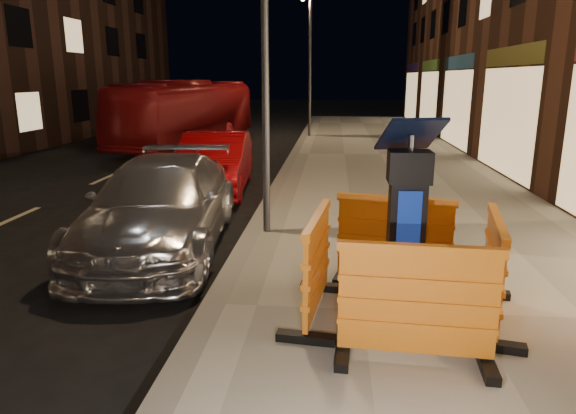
# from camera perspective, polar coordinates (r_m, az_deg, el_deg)

# --- Properties ---
(ground_plane) EXTENTS (120.00, 120.00, 0.00)m
(ground_plane) POSITION_cam_1_polar(r_m,az_deg,el_deg) (6.32, -8.23, -11.81)
(ground_plane) COLOR black
(ground_plane) RESTS_ON ground
(sidewalk) EXTENTS (6.00, 60.00, 0.15)m
(sidewalk) POSITION_cam_1_polar(r_m,az_deg,el_deg) (6.35, 19.77, -11.70)
(sidewalk) COLOR gray
(sidewalk) RESTS_ON ground
(kerb) EXTENTS (0.30, 60.00, 0.15)m
(kerb) POSITION_cam_1_polar(r_m,az_deg,el_deg) (6.29, -8.26, -11.19)
(kerb) COLOR slate
(kerb) RESTS_ON ground
(parking_kiosk) EXTENTS (0.76, 0.76, 2.09)m
(parking_kiosk) POSITION_cam_1_polar(r_m,az_deg,el_deg) (5.65, 12.97, -2.23)
(parking_kiosk) COLOR black
(parking_kiosk) RESTS_ON sidewalk
(barrier_front) EXTENTS (1.54, 0.72, 1.17)m
(barrier_front) POSITION_cam_1_polar(r_m,az_deg,el_deg) (4.92, 14.12, -10.54)
(barrier_front) COLOR orange
(barrier_front) RESTS_ON sidewalk
(barrier_back) EXTENTS (1.59, 0.92, 1.17)m
(barrier_back) POSITION_cam_1_polar(r_m,az_deg,el_deg) (6.68, 11.70, -3.73)
(barrier_back) COLOR orange
(barrier_back) RESTS_ON sidewalk
(barrier_kerbside) EXTENTS (0.80, 1.56, 1.17)m
(barrier_kerbside) POSITION_cam_1_polar(r_m,az_deg,el_deg) (5.74, 3.22, -6.47)
(barrier_kerbside) COLOR orange
(barrier_kerbside) RESTS_ON sidewalk
(barrier_bldgside) EXTENTS (0.89, 1.59, 1.17)m
(barrier_bldgside) POSITION_cam_1_polar(r_m,az_deg,el_deg) (6.00, 21.81, -6.60)
(barrier_bldgside) COLOR orange
(barrier_bldgside) RESTS_ON sidewalk
(car_silver) EXTENTS (2.49, 5.19, 1.46)m
(car_silver) POSITION_cam_1_polar(r_m,az_deg,el_deg) (8.84, -13.64, -4.37)
(car_silver) COLOR silver
(car_silver) RESTS_ON ground
(car_red) EXTENTS (1.89, 4.48, 1.44)m
(car_red) POSITION_cam_1_polar(r_m,az_deg,el_deg) (12.90, -7.99, 1.75)
(car_red) COLOR maroon
(car_red) RESTS_ON ground
(bus_doubledecker) EXTENTS (3.75, 9.73, 2.64)m
(bus_doubledecker) POSITION_cam_1_polar(r_m,az_deg,el_deg) (21.90, -10.87, 6.77)
(bus_doubledecker) COLOR maroon
(bus_doubledecker) RESTS_ON ground
(street_lamp_mid) EXTENTS (0.12, 0.12, 6.00)m
(street_lamp_mid) POSITION_cam_1_polar(r_m,az_deg,el_deg) (8.60, -2.57, 16.83)
(street_lamp_mid) COLOR #3F3F44
(street_lamp_mid) RESTS_ON sidewalk
(street_lamp_far) EXTENTS (0.12, 0.12, 6.00)m
(street_lamp_far) POSITION_cam_1_polar(r_m,az_deg,el_deg) (23.55, 2.46, 15.20)
(street_lamp_far) COLOR #3F3F44
(street_lamp_far) RESTS_ON sidewalk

